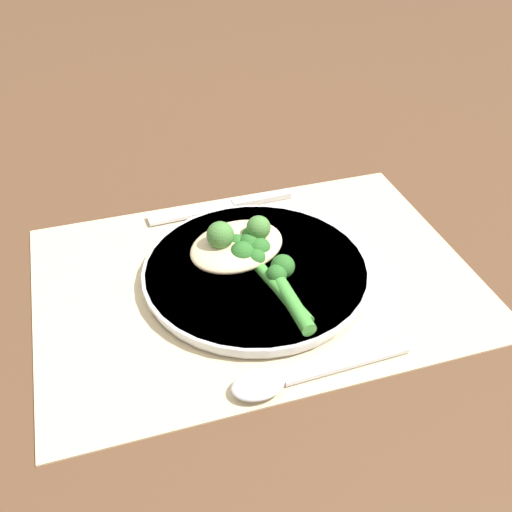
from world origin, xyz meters
name	(u,v)px	position (x,y,z in m)	size (l,w,h in m)	color
ground_plane	(256,280)	(0.00, 0.00, 0.00)	(3.00, 3.00, 0.00)	brown
placemat	(256,279)	(0.00, 0.00, 0.00)	(0.46, 0.33, 0.00)	beige
plate	(256,271)	(0.00, 0.00, 0.01)	(0.24, 0.24, 0.01)	white
chicken_fillet	(237,246)	(-0.01, 0.03, 0.03)	(0.13, 0.12, 0.02)	beige
pesto_dollop_primary	(258,228)	(0.01, 0.03, 0.05)	(0.03, 0.03, 0.03)	#477F38
pesto_dollop_secondary	(220,235)	(-0.03, 0.03, 0.05)	(0.03, 0.03, 0.03)	#477F38
broccoli_stalk_right	(250,247)	(0.00, 0.02, 0.03)	(0.05, 0.12, 0.03)	green
broccoli_stalk_left	(257,261)	(0.00, 0.00, 0.03)	(0.05, 0.13, 0.03)	green
broccoli_stalk_rear	(285,282)	(0.02, -0.04, 0.03)	(0.03, 0.10, 0.03)	green
knife	(223,206)	(0.00, 0.14, 0.01)	(0.19, 0.03, 0.01)	silver
spoon	(280,380)	(-0.02, -0.15, 0.01)	(0.17, 0.04, 0.01)	silver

